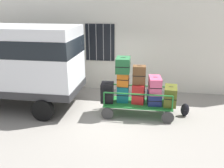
{
  "coord_description": "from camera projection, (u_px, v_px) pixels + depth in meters",
  "views": [
    {
      "loc": [
        1.12,
        -7.41,
        3.57
      ],
      "look_at": [
        -0.03,
        -0.01,
        1.03
      ],
      "focal_mm": 38.85,
      "sensor_mm": 36.0,
      "label": 1
    }
  ],
  "objects": [
    {
      "name": "suitcase_center_bottom",
      "position": [
        138.0,
        94.0,
        7.85
      ],
      "size": [
        0.43,
        0.42,
        0.64
      ],
      "color": "#B21E1E",
      "rests_on": "luggage_cart"
    },
    {
      "name": "suitcase_midleft_bottom",
      "position": [
        123.0,
        94.0,
        7.96
      ],
      "size": [
        0.4,
        0.32,
        0.54
      ],
      "color": "#0F5960",
      "rests_on": "luggage_cart"
    },
    {
      "name": "suitcase_center_middle",
      "position": [
        139.0,
        75.0,
        7.69
      ],
      "size": [
        0.43,
        0.34,
        0.6
      ],
      "color": "brown",
      "rests_on": "suitcase_center_bottom"
    },
    {
      "name": "backpack",
      "position": [
        185.0,
        110.0,
        7.94
      ],
      "size": [
        0.27,
        0.22,
        0.44
      ],
      "color": "black",
      "rests_on": "ground"
    },
    {
      "name": "luggage_cart",
      "position": [
        138.0,
        105.0,
        7.99
      ],
      "size": [
        2.28,
        1.01,
        0.43
      ],
      "color": "#1E722D",
      "rests_on": "ground"
    },
    {
      "name": "suitcase_left_bottom",
      "position": [
        107.0,
        92.0,
        7.98
      ],
      "size": [
        0.45,
        0.55,
        0.64
      ],
      "color": "black",
      "rests_on": "luggage_cart"
    },
    {
      "name": "suitcase_midright_middle",
      "position": [
        155.0,
        85.0,
        7.67
      ],
      "size": [
        0.44,
        0.7,
        0.52
      ],
      "color": "#CC4C72",
      "rests_on": "suitcase_midright_bottom"
    },
    {
      "name": "suitcase_midleft_top",
      "position": [
        123.0,
        65.0,
        7.6
      ],
      "size": [
        0.46,
        0.63,
        0.48
      ],
      "color": "#194C28",
      "rests_on": "suitcase_midleft_middle"
    },
    {
      "name": "ground_plane",
      "position": [
        113.0,
        113.0,
        8.24
      ],
      "size": [
        40.0,
        40.0,
        0.0
      ],
      "primitive_type": "plane",
      "color": "gray"
    },
    {
      "name": "cart_railing",
      "position": [
        138.0,
        92.0,
        7.84
      ],
      "size": [
        2.17,
        0.87,
        0.47
      ],
      "color": "#1E722D",
      "rests_on": "luggage_cart"
    },
    {
      "name": "suitcase_midright_bottom",
      "position": [
        154.0,
        98.0,
        7.86
      ],
      "size": [
        0.49,
        0.66,
        0.39
      ],
      "color": "navy",
      "rests_on": "luggage_cart"
    },
    {
      "name": "van",
      "position": [
        8.0,
        58.0,
        8.29
      ],
      "size": [
        4.91,
        2.06,
        2.84
      ],
      "color": "silver",
      "rests_on": "ground"
    },
    {
      "name": "suitcase_midleft_middle",
      "position": [
        123.0,
        79.0,
        7.8
      ],
      "size": [
        0.39,
        0.28,
        0.49
      ],
      "color": "orange",
      "rests_on": "suitcase_midleft_bottom"
    },
    {
      "name": "suitcase_right_bottom",
      "position": [
        170.0,
        96.0,
        7.73
      ],
      "size": [
        0.45,
        0.72,
        0.6
      ],
      "color": "#4C5119",
      "rests_on": "luggage_cart"
    },
    {
      "name": "building_wall",
      "position": [
        122.0,
        30.0,
        9.79
      ],
      "size": [
        12.0,
        0.38,
        5.0
      ],
      "color": "silver",
      "rests_on": "ground"
    }
  ]
}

